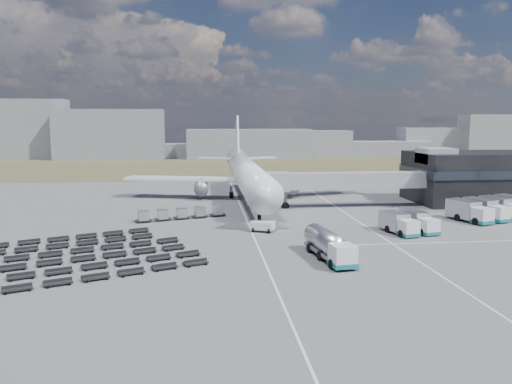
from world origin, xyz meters
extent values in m
plane|color=#565659|center=(0.00, 0.00, 0.00)|extent=(420.00, 420.00, 0.00)
cube|color=#444229|center=(0.00, 110.00, 0.01)|extent=(420.00, 90.00, 0.01)
cube|color=silver|center=(-2.00, 5.00, 0.01)|extent=(0.25, 110.00, 0.01)
cube|color=silver|center=(16.00, 5.00, 0.01)|extent=(0.25, 110.00, 0.01)
cube|color=silver|center=(25.00, -8.00, 0.01)|extent=(40.00, 0.25, 0.01)
cube|color=black|center=(48.00, 24.00, 5.00)|extent=(30.00, 16.00, 10.00)
cube|color=#262D38|center=(48.00, 24.00, 6.20)|extent=(30.40, 16.40, 1.60)
cube|color=#939399|center=(36.00, 22.00, 9.50)|extent=(6.00, 6.00, 3.00)
cube|color=#939399|center=(18.10, 20.50, 5.10)|extent=(29.80, 3.00, 3.00)
cube|color=#939399|center=(4.70, 20.00, 5.10)|extent=(4.00, 3.60, 3.40)
cylinder|color=slate|center=(6.20, 20.50, 2.55)|extent=(0.70, 0.70, 5.10)
cylinder|color=black|center=(6.20, 20.50, 0.45)|extent=(1.40, 0.90, 1.40)
cylinder|color=white|center=(0.00, 30.00, 5.30)|extent=(5.60, 48.00, 5.60)
cone|color=white|center=(0.00, 3.50, 5.30)|extent=(5.60, 5.00, 5.60)
cone|color=white|center=(0.00, 58.00, 6.10)|extent=(5.60, 8.00, 5.60)
cube|color=black|center=(0.00, 5.50, 6.10)|extent=(2.20, 2.00, 0.80)
cube|color=white|center=(-13.00, 35.00, 4.10)|extent=(25.59, 11.38, 0.50)
cube|color=white|center=(13.00, 35.00, 4.10)|extent=(25.59, 11.38, 0.50)
cylinder|color=slate|center=(-9.50, 33.00, 2.40)|extent=(3.00, 5.00, 3.00)
cylinder|color=slate|center=(9.50, 33.00, 2.40)|extent=(3.00, 5.00, 3.00)
cube|color=white|center=(-5.50, 60.00, 6.50)|extent=(9.49, 5.63, 0.35)
cube|color=white|center=(5.50, 60.00, 6.50)|extent=(9.49, 5.63, 0.35)
cube|color=white|center=(0.00, 61.00, 11.80)|extent=(0.50, 9.06, 11.45)
cylinder|color=slate|center=(0.00, 9.00, 1.25)|extent=(0.50, 0.50, 2.50)
cylinder|color=slate|center=(-3.20, 34.00, 1.25)|extent=(0.60, 0.60, 2.50)
cylinder|color=slate|center=(3.20, 34.00, 1.25)|extent=(0.60, 0.60, 2.50)
cylinder|color=black|center=(0.00, 9.00, 0.50)|extent=(0.50, 1.20, 1.20)
cube|color=gray|center=(-82.65, 150.98, 12.51)|extent=(32.09, 12.00, 25.03)
cube|color=gray|center=(-47.75, 143.33, 10.39)|extent=(44.35, 12.00, 20.77)
cube|color=gray|center=(-15.11, 150.09, 3.05)|extent=(53.60, 12.00, 6.10)
cube|color=gray|center=(10.47, 143.61, 6.25)|extent=(52.93, 12.00, 12.49)
cube|color=gray|center=(34.14, 152.89, 5.81)|extent=(46.59, 12.00, 11.63)
cube|color=gray|center=(74.34, 152.91, 3.35)|extent=(41.58, 12.00, 6.71)
cube|color=gray|center=(105.61, 157.91, 6.34)|extent=(43.15, 12.00, 12.67)
cube|color=gray|center=(129.53, 151.21, 9.46)|extent=(36.89, 12.00, 18.93)
cube|color=white|center=(6.25, -18.34, 1.54)|extent=(2.88, 2.88, 2.44)
cube|color=#156F77|center=(6.25, -18.34, 0.58)|extent=(3.00, 3.00, 0.53)
cylinder|color=#B0B0B5|center=(5.53, -13.19, 2.02)|extent=(3.73, 8.26, 2.66)
cube|color=slate|center=(5.53, -13.19, 0.80)|extent=(3.63, 8.24, 0.37)
cylinder|color=black|center=(5.75, -14.77, 0.53)|extent=(2.90, 1.54, 1.17)
cube|color=white|center=(-0.41, 1.18, 0.77)|extent=(3.95, 3.16, 1.54)
cube|color=white|center=(5.47, 30.28, 1.51)|extent=(2.27, 5.67, 2.64)
cube|color=#156F77|center=(5.47, 30.28, 0.42)|extent=(2.36, 5.76, 0.42)
cube|color=white|center=(19.68, -4.48, 1.31)|extent=(2.76, 2.68, 2.21)
cube|color=#156F77|center=(19.68, -4.48, 0.45)|extent=(2.88, 2.80, 0.45)
cube|color=#B0B0B5|center=(18.87, -1.05, 1.71)|extent=(3.41, 5.06, 2.62)
cube|color=white|center=(23.01, -3.70, 1.31)|extent=(2.76, 2.68, 2.21)
cube|color=#156F77|center=(23.01, -3.70, 0.45)|extent=(2.88, 2.80, 0.45)
cube|color=#B0B0B5|center=(22.20, -0.27, 1.71)|extent=(3.41, 5.06, 2.62)
cube|color=white|center=(34.73, 2.52, 1.45)|extent=(3.23, 3.16, 2.46)
cube|color=#156F77|center=(34.73, 2.52, 0.50)|extent=(3.37, 3.30, 0.50)
cube|color=#B0B0B5|center=(33.46, 6.22, 1.90)|extent=(4.20, 5.73, 2.91)
cube|color=white|center=(38.32, 3.75, 1.45)|extent=(3.23, 3.16, 2.46)
cube|color=#156F77|center=(38.32, 3.75, 0.50)|extent=(3.37, 3.30, 0.50)
cube|color=#B0B0B5|center=(37.06, 7.45, 1.90)|extent=(4.20, 5.73, 2.91)
cube|color=#B0B0B5|center=(40.65, 8.68, 1.90)|extent=(4.20, 5.73, 2.91)
cube|color=#B0B0B5|center=(44.25, 9.91, 1.90)|extent=(4.20, 5.73, 2.91)
cube|color=black|center=(-18.74, 9.82, 0.30)|extent=(2.93, 2.30, 0.18)
cube|color=#B0B0B5|center=(-18.74, 9.82, 1.14)|extent=(1.99, 1.99, 1.48)
cube|color=black|center=(-15.73, 10.80, 0.30)|extent=(2.93, 2.30, 0.18)
cube|color=#B0B0B5|center=(-15.73, 10.80, 1.14)|extent=(1.99, 1.99, 1.48)
cube|color=black|center=(-12.73, 11.77, 0.30)|extent=(2.93, 2.30, 0.18)
cube|color=#B0B0B5|center=(-12.73, 11.77, 1.14)|extent=(1.99, 1.99, 1.48)
cube|color=black|center=(-9.72, 12.75, 0.30)|extent=(2.93, 2.30, 0.18)
cube|color=#B0B0B5|center=(-9.72, 12.75, 1.14)|extent=(1.99, 1.99, 1.48)
cube|color=black|center=(-6.71, 13.73, 0.30)|extent=(2.93, 2.30, 0.18)
cube|color=#B0B0B5|center=(-6.71, 13.73, 1.14)|extent=(1.99, 1.99, 1.48)
cube|color=black|center=(-20.22, -19.14, 0.33)|extent=(24.36, 11.10, 0.66)
cube|color=black|center=(-21.69, -15.57, 0.33)|extent=(24.36, 11.10, 0.66)
cube|color=black|center=(-23.16, -12.00, 0.33)|extent=(24.36, 11.10, 0.66)
cube|color=black|center=(-24.64, -8.42, 0.33)|extent=(24.36, 11.10, 0.66)
cube|color=black|center=(-26.11, -4.85, 0.33)|extent=(20.95, 9.70, 0.66)
cube|color=black|center=(-27.58, -1.27, 0.33)|extent=(20.95, 9.70, 0.66)
camera|label=1|loc=(-8.86, -70.54, 16.37)|focal=35.00mm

